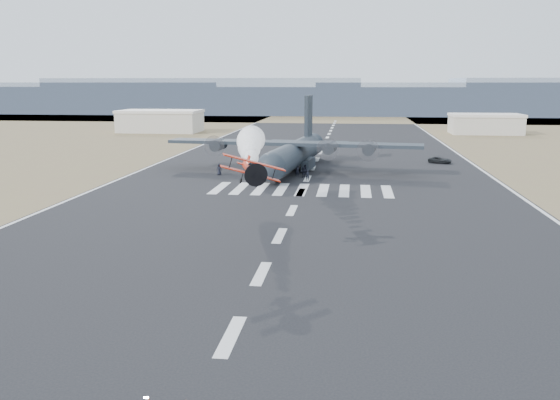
% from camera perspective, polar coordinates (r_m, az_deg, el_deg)
% --- Properties ---
extents(ground, '(500.00, 500.00, 0.00)m').
position_cam_1_polar(ground, '(36.69, -4.75, -12.93)').
color(ground, black).
rests_on(ground, ground).
extents(scrub_far, '(500.00, 80.00, 0.00)m').
position_cam_1_polar(scrub_far, '(263.26, 5.53, 7.93)').
color(scrub_far, olive).
rests_on(scrub_far, ground).
extents(runway_markings, '(60.00, 260.00, 0.01)m').
position_cam_1_polar(runway_markings, '(94.21, 2.65, 2.07)').
color(runway_markings, silver).
rests_on(runway_markings, ground).
extents(ridge_seg_b, '(150.00, 50.00, 15.00)m').
position_cam_1_polar(ridge_seg_b, '(323.31, -18.32, 9.36)').
color(ridge_seg_b, gray).
rests_on(ridge_seg_b, ground).
extents(ridge_seg_c, '(150.00, 50.00, 17.00)m').
position_cam_1_polar(ridge_seg_c, '(301.54, -6.91, 9.93)').
color(ridge_seg_c, gray).
rests_on(ridge_seg_c, ground).
extents(ridge_seg_d, '(150.00, 50.00, 13.00)m').
position_cam_1_polar(ridge_seg_d, '(292.95, 5.72, 9.53)').
color(ridge_seg_d, gray).
rests_on(ridge_seg_d, ground).
extents(ridge_seg_e, '(150.00, 50.00, 15.00)m').
position_cam_1_polar(ridge_seg_e, '(298.52, 18.46, 9.24)').
color(ridge_seg_e, gray).
rests_on(ridge_seg_e, ground).
extents(hangar_left, '(24.50, 14.50, 6.70)m').
position_cam_1_polar(hangar_left, '(187.64, -11.43, 7.48)').
color(hangar_left, '#B5AFA1').
rests_on(hangar_left, ground).
extents(hangar_right, '(20.50, 12.50, 5.90)m').
position_cam_1_polar(hangar_right, '(187.24, 19.16, 6.96)').
color(hangar_right, '#B5AFA1').
rests_on(hangar_right, ground).
extents(aerobatic_biplane, '(5.35, 5.04, 2.82)m').
position_cam_1_polar(aerobatic_biplane, '(50.60, -2.83, 2.98)').
color(aerobatic_biplane, red).
extents(smoke_trail, '(5.77, 22.91, 3.45)m').
position_cam_1_polar(smoke_trail, '(69.76, -2.93, 5.38)').
color(smoke_trail, white).
extents(transport_aircraft, '(43.69, 35.88, 12.60)m').
position_cam_1_polar(transport_aircraft, '(102.92, 1.45, 4.68)').
color(transport_aircraft, black).
rests_on(transport_aircraft, ground).
extents(support_vehicle, '(4.76, 3.59, 1.20)m').
position_cam_1_polar(support_vehicle, '(116.14, 15.14, 3.73)').
color(support_vehicle, black).
rests_on(support_vehicle, ground).
extents(crew_a, '(0.71, 0.62, 1.69)m').
position_cam_1_polar(crew_a, '(92.24, 2.67, 2.41)').
color(crew_a, black).
rests_on(crew_a, ground).
extents(crew_b, '(0.99, 0.80, 1.76)m').
position_cam_1_polar(crew_b, '(98.68, -1.29, 3.01)').
color(crew_b, black).
rests_on(crew_b, ground).
extents(crew_c, '(0.54, 1.04, 1.57)m').
position_cam_1_polar(crew_c, '(93.25, -2.72, 2.46)').
color(crew_c, black).
rests_on(crew_c, ground).
extents(crew_d, '(0.66, 1.11, 1.79)m').
position_cam_1_polar(crew_d, '(98.92, -1.10, 3.04)').
color(crew_d, black).
rests_on(crew_d, ground).
extents(crew_e, '(0.97, 0.66, 1.87)m').
position_cam_1_polar(crew_e, '(98.13, -5.88, 2.94)').
color(crew_e, black).
rests_on(crew_e, ground).
extents(crew_f, '(1.52, 1.44, 1.71)m').
position_cam_1_polar(crew_f, '(95.29, 2.28, 2.70)').
color(crew_f, black).
rests_on(crew_f, ground).
extents(crew_g, '(0.80, 0.75, 1.75)m').
position_cam_1_polar(crew_g, '(96.32, 1.69, 2.81)').
color(crew_g, black).
rests_on(crew_g, ground).
extents(crew_h, '(0.66, 0.89, 1.66)m').
position_cam_1_polar(crew_h, '(98.51, 2.41, 2.96)').
color(crew_h, black).
rests_on(crew_h, ground).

